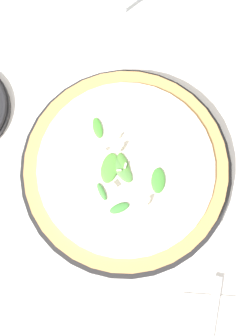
% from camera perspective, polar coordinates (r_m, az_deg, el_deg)
% --- Properties ---
extents(ground_plane, '(6.00, 6.00, 0.00)m').
position_cam_1_polar(ground_plane, '(0.65, 1.66, 1.35)').
color(ground_plane, silver).
extents(pizza_arugula_main, '(0.34, 0.34, 0.05)m').
position_cam_1_polar(pizza_arugula_main, '(0.63, -0.01, -0.20)').
color(pizza_arugula_main, black).
rests_on(pizza_arugula_main, ground_plane).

